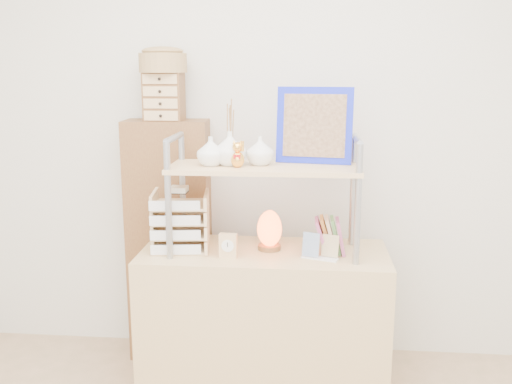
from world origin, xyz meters
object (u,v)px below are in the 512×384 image
cabinet (170,241)px  letter_tray (180,224)px  desk (264,322)px  salt_lamp (269,230)px

cabinet → letter_tray: size_ratio=4.27×
desk → cabinet: bearing=146.6°
cabinet → letter_tray: 0.45m
letter_tray → desk: bearing=0.8°
desk → letter_tray: size_ratio=3.80×
cabinet → salt_lamp: cabinet is taller
letter_tray → salt_lamp: (0.44, 0.03, -0.03)m
cabinet → letter_tray: (0.15, -0.38, 0.20)m
salt_lamp → letter_tray: bearing=-175.6°
cabinet → salt_lamp: bearing=-33.7°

